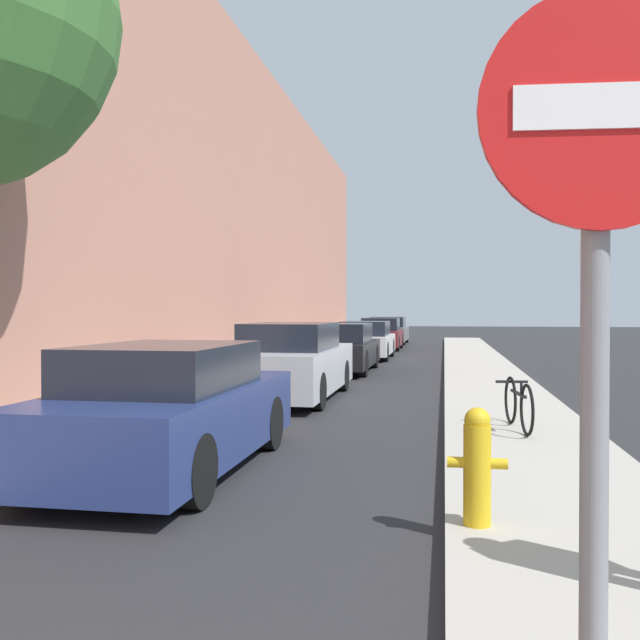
# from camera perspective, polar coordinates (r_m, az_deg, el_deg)

# --- Properties ---
(ground_plane) EXTENTS (120.00, 120.00, 0.00)m
(ground_plane) POSITION_cam_1_polar(r_m,az_deg,el_deg) (15.11, 3.01, -5.69)
(ground_plane) COLOR #28282B
(sidewalk_left) EXTENTS (2.00, 52.00, 0.12)m
(sidewalk_left) POSITION_cam_1_polar(r_m,az_deg,el_deg) (15.73, -7.57, -5.22)
(sidewalk_left) COLOR #ADA89E
(sidewalk_left) RESTS_ON ground
(sidewalk_right) EXTENTS (2.00, 52.00, 0.12)m
(sidewalk_right) POSITION_cam_1_polar(r_m,az_deg,el_deg) (15.02, 14.10, -5.53)
(sidewalk_right) COLOR #ADA89E
(sidewalk_right) RESTS_ON ground
(building_facade_left) EXTENTS (0.70, 52.00, 9.73)m
(building_facade_left) POSITION_cam_1_polar(r_m,az_deg,el_deg) (16.42, -12.19, 11.87)
(building_facade_left) COLOR tan
(building_facade_left) RESTS_ON ground
(parked_car_navy) EXTENTS (1.69, 4.14, 1.36)m
(parked_car_navy) POSITION_cam_1_polar(r_m,az_deg,el_deg) (7.52, -12.30, -7.30)
(parked_car_navy) COLOR black
(parked_car_navy) RESTS_ON ground
(parked_car_silver) EXTENTS (1.70, 4.69, 1.47)m
(parked_car_silver) POSITION_cam_1_polar(r_m,az_deg,el_deg) (13.29, -2.27, -3.54)
(parked_car_silver) COLOR black
(parked_car_silver) RESTS_ON ground
(parked_car_black) EXTENTS (1.73, 4.51, 1.35)m
(parked_car_black) POSITION_cam_1_polar(r_m,az_deg,el_deg) (19.11, 1.79, -2.37)
(parked_car_black) COLOR black
(parked_car_black) RESTS_ON ground
(parked_car_white) EXTENTS (1.78, 4.28, 1.33)m
(parked_car_white) POSITION_cam_1_polar(r_m,az_deg,el_deg) (24.35, 3.81, -1.72)
(parked_car_white) COLOR black
(parked_car_white) RESTS_ON ground
(parked_car_maroon) EXTENTS (1.73, 3.97, 1.38)m
(parked_car_maroon) POSITION_cam_1_polar(r_m,az_deg,el_deg) (30.10, 5.09, -1.21)
(parked_car_maroon) COLOR black
(parked_car_maroon) RESTS_ON ground
(parked_car_grey) EXTENTS (1.88, 4.64, 1.38)m
(parked_car_grey) POSITION_cam_1_polar(r_m,az_deg,el_deg) (35.27, 5.66, -0.90)
(parked_car_grey) COLOR black
(parked_car_grey) RESTS_ON ground
(fire_hydrant) EXTENTS (0.44, 0.20, 0.87)m
(fire_hydrant) POSITION_cam_1_polar(r_m,az_deg,el_deg) (5.33, 12.88, -11.58)
(fire_hydrant) COLOR gold
(fire_hydrant) RESTS_ON sidewalk_right
(traffic_sign_post) EXTENTS (0.72, 0.13, 2.63)m
(traffic_sign_post) POSITION_cam_1_polar(r_m,az_deg,el_deg) (1.85, 22.04, 5.67)
(traffic_sign_post) COLOR gray
(traffic_sign_post) RESTS_ON sidewalk_right
(bicycle) EXTENTS (0.44, 1.62, 0.66)m
(bicycle) POSITION_cam_1_polar(r_m,az_deg,el_deg) (9.62, 16.08, -6.69)
(bicycle) COLOR black
(bicycle) RESTS_ON sidewalk_right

